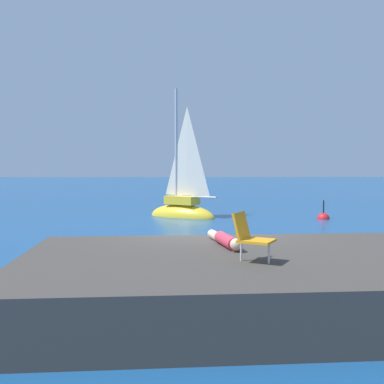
% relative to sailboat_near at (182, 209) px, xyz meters
% --- Properties ---
extents(ground_plane, '(160.00, 160.00, 0.00)m').
position_rel_sailboat_near_xyz_m(ground_plane, '(0.51, -10.47, -0.36)').
color(ground_plane, navy).
extents(shore_ledge, '(7.97, 5.03, 0.89)m').
position_rel_sailboat_near_xyz_m(shore_ledge, '(1.02, -13.55, 0.09)').
color(shore_ledge, '#423D38').
rests_on(shore_ledge, ground).
extents(boulder_seaward, '(1.11, 1.23, 0.80)m').
position_rel_sailboat_near_xyz_m(boulder_seaward, '(1.74, -10.81, -0.36)').
color(boulder_seaward, '#3C3A39').
rests_on(boulder_seaward, ground).
extents(boulder_inland, '(1.25, 1.40, 0.84)m').
position_rel_sailboat_near_xyz_m(boulder_inland, '(1.74, -11.32, -0.36)').
color(boulder_inland, '#424132').
rests_on(boulder_inland, ground).
extents(sailboat_near, '(3.56, 2.93, 6.63)m').
position_rel_sailboat_near_xyz_m(sailboat_near, '(0.00, 0.00, 0.00)').
color(sailboat_near, yellow).
rests_on(sailboat_near, ground).
extents(person_sunbather, '(0.53, 1.75, 0.25)m').
position_rel_sailboat_near_xyz_m(person_sunbather, '(0.76, -12.60, 0.65)').
color(person_sunbather, '#DB384C').
rests_on(person_sunbather, shore_ledge).
extents(beach_chair, '(0.75, 0.71, 0.80)m').
position_rel_sailboat_near_xyz_m(beach_chair, '(1.02, -14.07, 0.97)').
color(beach_chair, orange).
rests_on(beach_chair, shore_ledge).
extents(marker_buoy, '(0.56, 0.56, 1.13)m').
position_rel_sailboat_near_xyz_m(marker_buoy, '(6.40, -0.99, -0.35)').
color(marker_buoy, red).
rests_on(marker_buoy, ground).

